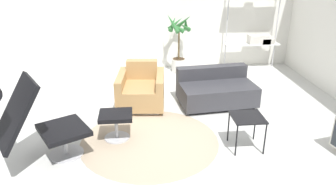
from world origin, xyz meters
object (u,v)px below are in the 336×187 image
Objects in this scene: armchair_red at (141,91)px; shelf_unit at (258,28)px; side_table at (247,120)px; couch_low at (216,91)px; potted_plant at (179,46)px; lounge_chair at (24,112)px; ottoman at (116,120)px.

armchair_red is 3.31m from shelf_unit.
side_table is 0.24× the size of shelf_unit.
shelf_unit reaches higher than couch_low.
shelf_unit is at bearing -139.93° from armchair_red.
potted_plant is at bearing -111.13° from armchair_red.
couch_low is at bearing 91.94° from lounge_chair.
side_table is at bearing -13.35° from ottoman.
shelf_unit reaches higher than side_table.
side_table is (1.37, -1.52, 0.14)m from armchair_red.
lounge_chair reaches higher than couch_low.
ottoman is (1.01, 0.56, -0.44)m from lounge_chair.
potted_plant is at bearing -176.89° from shelf_unit.
lounge_chair is 4.08m from potted_plant.
shelf_unit is at bearing 101.60° from lounge_chair.
armchair_red is at bearing -145.63° from shelf_unit.
shelf_unit is (1.80, 0.10, 0.34)m from potted_plant.
potted_plant is 1.83m from shelf_unit.
ottoman is 0.24× the size of shelf_unit.
ottoman is 1.16m from armchair_red.
ottoman is 0.34× the size of couch_low.
armchair_red is (0.38, 1.10, -0.01)m from ottoman.
ottoman is 0.50× the size of armchair_red.
lounge_chair is at bearing -176.99° from side_table.
couch_low is 2.91× the size of side_table.
side_table is (2.76, 0.14, -0.32)m from lounge_chair.
shelf_unit is (3.05, 2.93, 0.66)m from ottoman.
ottoman is 0.35× the size of potted_plant.
side_table is at bearing -111.31° from shelf_unit.
lounge_chair is 2.72× the size of side_table.
side_table is 3.29m from potted_plant.
lounge_chair reaches higher than ottoman.
lounge_chair is at bearing 55.78° from armchair_red.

